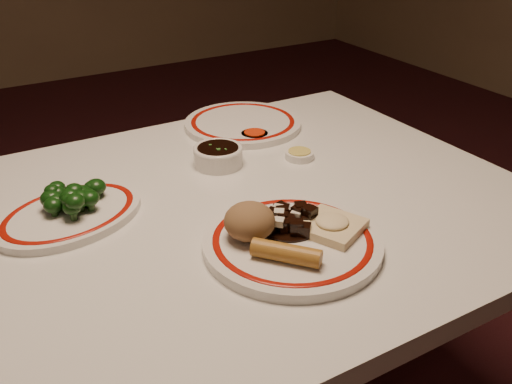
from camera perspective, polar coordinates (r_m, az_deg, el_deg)
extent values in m
cube|color=silver|center=(1.09, -3.67, -2.36)|extent=(1.20, 0.90, 0.04)
cylinder|color=black|center=(1.81, 6.33, -2.73)|extent=(0.06, 0.06, 0.71)
cylinder|color=white|center=(0.95, 3.65, -5.12)|extent=(0.37, 0.37, 0.02)
torus|color=#941107|center=(0.95, 3.67, -4.66)|extent=(0.32, 0.32, 0.00)
ellipsoid|color=olive|center=(0.94, -0.65, -2.94)|extent=(0.09, 0.09, 0.06)
cylinder|color=#A87429|center=(0.89, 3.04, -6.11)|extent=(0.09, 0.10, 0.03)
cube|color=beige|center=(0.97, 7.58, -3.45)|extent=(0.13, 0.13, 0.02)
ellipsoid|color=beige|center=(0.97, 7.62, -2.91)|extent=(0.06, 0.06, 0.02)
cylinder|color=black|center=(0.98, 3.29, -3.38)|extent=(0.10, 0.10, 0.00)
cube|color=black|center=(0.98, 2.96, -3.17)|extent=(0.02, 0.02, 0.01)
cube|color=black|center=(0.96, 2.93, -3.28)|extent=(0.03, 0.03, 0.02)
cube|color=black|center=(0.96, 2.89, -3.41)|extent=(0.02, 0.02, 0.02)
cube|color=black|center=(1.00, 4.52, -1.77)|extent=(0.02, 0.02, 0.02)
cube|color=black|center=(0.95, 4.83, -3.81)|extent=(0.03, 0.03, 0.02)
cube|color=black|center=(0.97, 2.13, -3.07)|extent=(0.02, 0.02, 0.02)
cube|color=black|center=(0.95, 4.08, -3.48)|extent=(0.03, 0.03, 0.02)
cube|color=black|center=(0.97, 2.69, -2.57)|extent=(0.02, 0.02, 0.02)
cube|color=black|center=(1.00, 2.24, -1.89)|extent=(0.02, 0.02, 0.02)
cube|color=black|center=(0.98, 5.02, -2.81)|extent=(0.03, 0.03, 0.02)
cube|color=black|center=(0.98, 1.68, -2.13)|extent=(0.02, 0.02, 0.02)
cube|color=black|center=(0.97, 3.34, -2.77)|extent=(0.02, 0.02, 0.02)
cube|color=black|center=(0.99, 4.26, -1.99)|extent=(0.03, 0.03, 0.02)
cube|color=black|center=(1.00, 4.49, -1.67)|extent=(0.03, 0.03, 0.02)
cube|color=black|center=(0.97, 3.36, -2.90)|extent=(0.02, 0.02, 0.02)
cube|color=black|center=(0.99, 2.63, -2.05)|extent=(0.02, 0.02, 0.02)
cube|color=black|center=(1.00, 2.93, -1.68)|extent=(0.02, 0.02, 0.02)
cube|color=black|center=(0.98, 5.39, -2.09)|extent=(0.03, 0.03, 0.02)
cube|color=black|center=(1.01, 2.53, -1.73)|extent=(0.02, 0.02, 0.02)
cube|color=beige|center=(0.99, 2.22, -1.71)|extent=(0.02, 0.02, 0.01)
cube|color=beige|center=(0.96, 4.19, -3.29)|extent=(0.02, 0.02, 0.01)
cube|color=beige|center=(0.98, 2.31, -2.15)|extent=(0.02, 0.02, 0.01)
cube|color=beige|center=(0.98, 4.07, -2.23)|extent=(0.02, 0.02, 0.01)
cube|color=beige|center=(0.95, 2.31, -3.02)|extent=(0.02, 0.02, 0.01)
torus|color=#941107|center=(1.08, -18.19, -1.88)|extent=(0.30, 0.30, 0.00)
cylinder|color=#23471C|center=(1.09, -19.31, -1.71)|extent=(0.01, 0.01, 0.01)
ellipsoid|color=#10370D|center=(1.08, -19.45, -0.97)|extent=(0.04, 0.04, 0.03)
cylinder|color=#23471C|center=(1.09, -18.95, -1.48)|extent=(0.01, 0.01, 0.01)
ellipsoid|color=#10370D|center=(1.09, -19.05, -0.94)|extent=(0.03, 0.03, 0.02)
cylinder|color=#23471C|center=(1.09, -17.86, -1.48)|extent=(0.01, 0.01, 0.01)
ellipsoid|color=#10370D|center=(1.08, -17.95, -0.89)|extent=(0.03, 0.03, 0.02)
cylinder|color=#23471C|center=(1.10, -19.64, -1.43)|extent=(0.01, 0.01, 0.01)
ellipsoid|color=#10370D|center=(1.09, -19.79, -0.61)|extent=(0.04, 0.04, 0.03)
cylinder|color=#23471C|center=(1.12, -15.63, -0.23)|extent=(0.01, 0.01, 0.01)
ellipsoid|color=#10370D|center=(1.11, -15.73, 0.48)|extent=(0.04, 0.04, 0.03)
cylinder|color=#23471C|center=(1.08, -17.38, -1.59)|extent=(0.01, 0.01, 0.01)
ellipsoid|color=#10370D|center=(1.07, -17.50, -0.85)|extent=(0.03, 0.03, 0.03)
cylinder|color=#23471C|center=(1.08, -19.50, -1.97)|extent=(0.01, 0.01, 0.01)
ellipsoid|color=#10370D|center=(1.07, -19.63, -1.24)|extent=(0.03, 0.03, 0.03)
cylinder|color=#23471C|center=(1.08, -18.06, -1.47)|extent=(0.01, 0.01, 0.01)
ellipsoid|color=#10370D|center=(1.08, -18.21, -0.63)|extent=(0.04, 0.04, 0.03)
cylinder|color=#23471C|center=(1.10, -17.55, -0.95)|extent=(0.01, 0.01, 0.01)
ellipsoid|color=#10370D|center=(1.09, -17.66, -0.27)|extent=(0.03, 0.03, 0.02)
cylinder|color=#23471C|center=(1.09, -17.77, -1.42)|extent=(0.01, 0.01, 0.01)
ellipsoid|color=#10370D|center=(1.08, -17.88, -0.74)|extent=(0.04, 0.04, 0.03)
cylinder|color=#23471C|center=(1.05, -17.78, -2.28)|extent=(0.01, 0.01, 0.02)
ellipsoid|color=#10370D|center=(1.04, -17.92, -1.44)|extent=(0.03, 0.03, 0.03)
cylinder|color=#23471C|center=(1.07, -16.18, -1.42)|extent=(0.01, 0.01, 0.01)
ellipsoid|color=#10370D|center=(1.06, -16.31, -0.59)|extent=(0.04, 0.04, 0.03)
cylinder|color=#23471C|center=(1.13, -19.16, -0.41)|extent=(0.01, 0.01, 0.02)
ellipsoid|color=#10370D|center=(1.12, -19.30, 0.37)|extent=(0.03, 0.03, 0.03)
cylinder|color=#23471C|center=(1.08, -18.23, -1.63)|extent=(0.01, 0.01, 0.01)
ellipsoid|color=#10370D|center=(1.07, -18.34, -0.99)|extent=(0.03, 0.03, 0.02)
cylinder|color=#23471C|center=(1.12, -16.06, -0.20)|extent=(0.01, 0.01, 0.01)
ellipsoid|color=#10370D|center=(1.11, -16.16, 0.49)|extent=(0.03, 0.03, 0.02)
cylinder|color=#23471C|center=(1.08, -18.21, -1.60)|extent=(0.01, 0.01, 0.01)
ellipsoid|color=#10370D|center=(1.07, -18.33, -0.88)|extent=(0.03, 0.03, 0.02)
cylinder|color=#23471C|center=(1.08, -17.09, -1.50)|extent=(0.01, 0.01, 0.01)
ellipsoid|color=#10370D|center=(1.07, -17.23, -0.63)|extent=(0.04, 0.04, 0.03)
cylinder|color=#23471C|center=(1.09, -17.99, -1.52)|extent=(0.01, 0.01, 0.01)
ellipsoid|color=#10370D|center=(1.08, -18.09, -0.89)|extent=(0.03, 0.03, 0.03)
cylinder|color=#23471C|center=(1.09, -16.99, -1.06)|extent=(0.01, 0.01, 0.01)
ellipsoid|color=#10370D|center=(1.08, -17.13, -0.17)|extent=(0.04, 0.04, 0.03)
cylinder|color=#23471C|center=(1.07, -17.69, -1.93)|extent=(0.01, 0.01, 0.01)
ellipsoid|color=#10370D|center=(1.06, -17.81, -1.20)|extent=(0.03, 0.03, 0.02)
cylinder|color=#23471C|center=(1.08, -16.46, -1.09)|extent=(0.01, 0.01, 0.02)
ellipsoid|color=#10370D|center=(1.08, -16.58, -0.30)|extent=(0.03, 0.03, 0.03)
ellipsoid|color=#10370D|center=(1.04, -17.69, -0.89)|extent=(0.03, 0.03, 0.03)
ellipsoid|color=#10370D|center=(1.04, -18.30, -0.72)|extent=(0.02, 0.02, 0.02)
ellipsoid|color=#10370D|center=(1.09, -19.75, 0.13)|extent=(0.03, 0.03, 0.02)
ellipsoid|color=#10370D|center=(1.07, -18.35, -0.56)|extent=(0.03, 0.03, 0.02)
ellipsoid|color=#10370D|center=(1.07, -18.15, -0.52)|extent=(0.03, 0.03, 0.03)
ellipsoid|color=#10370D|center=(1.09, -19.22, -0.05)|extent=(0.03, 0.03, 0.02)
ellipsoid|color=#10370D|center=(1.07, -17.74, 0.09)|extent=(0.03, 0.03, 0.03)
ellipsoid|color=#10370D|center=(1.07, -18.09, -0.41)|extent=(0.04, 0.04, 0.03)
ellipsoid|color=#10370D|center=(1.06, -18.16, -0.79)|extent=(0.03, 0.03, 0.02)
cylinder|color=white|center=(1.23, -3.80, 3.52)|extent=(0.11, 0.11, 0.04)
cylinder|color=black|center=(1.22, -3.83, 4.41)|extent=(0.09, 0.09, 0.00)
cylinder|color=white|center=(1.36, -0.15, 5.62)|extent=(0.06, 0.06, 0.02)
cylinder|color=red|center=(1.36, -0.15, 5.99)|extent=(0.05, 0.05, 0.00)
cylinder|color=white|center=(1.27, 4.36, 3.70)|extent=(0.06, 0.06, 0.02)
cylinder|color=#CFBF55|center=(1.26, 4.37, 4.09)|extent=(0.05, 0.05, 0.00)
cylinder|color=white|center=(1.44, -1.33, 6.83)|extent=(0.36, 0.36, 0.02)
torus|color=#941107|center=(1.44, -1.33, 7.13)|extent=(0.31, 0.31, 0.00)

